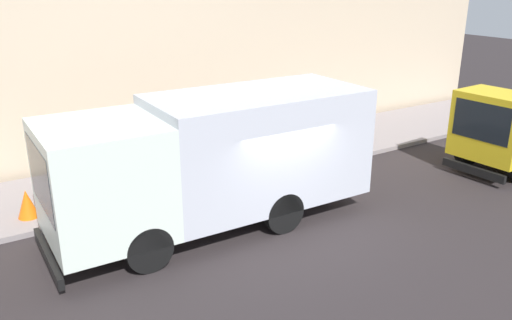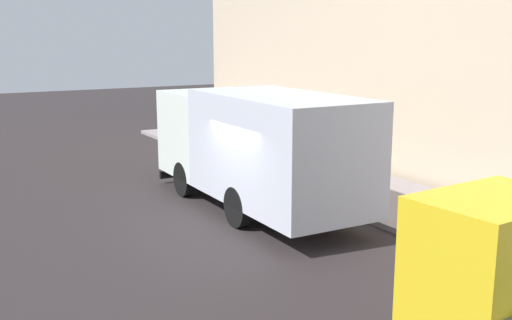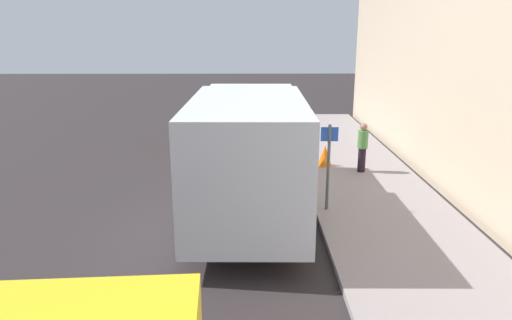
{
  "view_description": "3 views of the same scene",
  "coord_description": "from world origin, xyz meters",
  "views": [
    {
      "loc": [
        -9.05,
        6.61,
        5.81
      ],
      "look_at": [
        0.6,
        0.5,
        1.74
      ],
      "focal_mm": 36.95,
      "sensor_mm": 36.0,
      "label": 1
    },
    {
      "loc": [
        -6.63,
        -12.29,
        4.55
      ],
      "look_at": [
        0.93,
        0.62,
        1.47
      ],
      "focal_mm": 42.46,
      "sensor_mm": 36.0,
      "label": 2
    },
    {
      "loc": [
        1.33,
        -10.52,
        4.72
      ],
      "look_at": [
        1.46,
        1.08,
        1.46
      ],
      "focal_mm": 33.24,
      "sensor_mm": 36.0,
      "label": 3
    }
  ],
  "objects": [
    {
      "name": "ground",
      "position": [
        0.0,
        0.0,
        0.0
      ],
      "size": [
        80.0,
        80.0,
        0.0
      ],
      "primitive_type": "plane",
      "color": "#2B2526"
    },
    {
      "name": "sidewalk",
      "position": [
        4.83,
        0.0,
        0.07
      ],
      "size": [
        3.66,
        30.0,
        0.14
      ],
      "primitive_type": "cube",
      "color": "gray",
      "rests_on": "ground"
    },
    {
      "name": "large_utility_truck",
      "position": [
        1.27,
        1.22,
        1.76
      ],
      "size": [
        2.72,
        7.77,
        3.15
      ],
      "rotation": [
        0.0,
        0.0,
        -0.02
      ],
      "color": "white",
      "rests_on": "ground"
    },
    {
      "name": "small_flatbed_truck",
      "position": [
        -0.08,
        -8.44,
        1.19
      ],
      "size": [
        2.38,
        4.83,
        2.53
      ],
      "rotation": [
        0.0,
        0.0,
        0.06
      ],
      "color": "yellow",
      "rests_on": "ground"
    },
    {
      "name": "pedestrian_walking",
      "position": [
        4.96,
        4.36,
        1.0
      ],
      "size": [
        0.47,
        0.47,
        1.61
      ],
      "rotation": [
        0.0,
        0.0,
        3.91
      ],
      "color": "black",
      "rests_on": "sidewalk"
    },
    {
      "name": "traffic_cone_orange",
      "position": [
        3.85,
        5.06,
        0.5
      ],
      "size": [
        0.5,
        0.5,
        0.71
      ],
      "primitive_type": "cone",
      "color": "orange",
      "rests_on": "sidewalk"
    },
    {
      "name": "street_sign_post",
      "position": [
        3.3,
        1.04,
        1.48
      ],
      "size": [
        0.44,
        0.08,
        2.25
      ],
      "color": "#4C5156",
      "rests_on": "sidewalk"
    }
  ]
}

